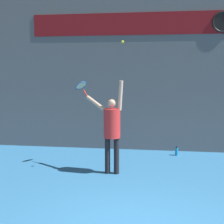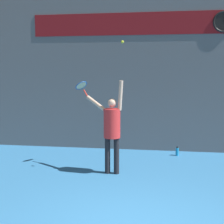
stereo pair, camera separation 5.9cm
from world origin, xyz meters
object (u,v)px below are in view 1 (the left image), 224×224
(tennis_racket, at_px, (82,86))
(water_bottle, at_px, (177,151))
(tennis_ball, at_px, (122,42))
(scoreboard_clock, at_px, (223,22))
(tennis_player, at_px, (112,127))

(tennis_racket, height_order, water_bottle, tennis_racket)
(tennis_ball, bearing_deg, scoreboard_clock, 41.96)
(tennis_racket, height_order, tennis_ball, tennis_ball)
(scoreboard_clock, height_order, tennis_racket, scoreboard_clock)
(tennis_player, xyz_separation_m, water_bottle, (1.67, 1.88, -1.03))
(tennis_ball, bearing_deg, tennis_racket, 152.79)
(tennis_racket, distance_m, water_bottle, 3.47)
(tennis_ball, xyz_separation_m, water_bottle, (1.42, 1.91, -3.01))
(tennis_ball, distance_m, water_bottle, 3.83)
(scoreboard_clock, xyz_separation_m, tennis_racket, (-3.78, -1.83, -1.80))
(tennis_racket, bearing_deg, tennis_player, -32.46)
(tennis_player, height_order, tennis_ball, tennis_ball)
(tennis_ball, height_order, water_bottle, tennis_ball)
(scoreboard_clock, distance_m, tennis_player, 4.65)
(tennis_racket, distance_m, tennis_ball, 1.63)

